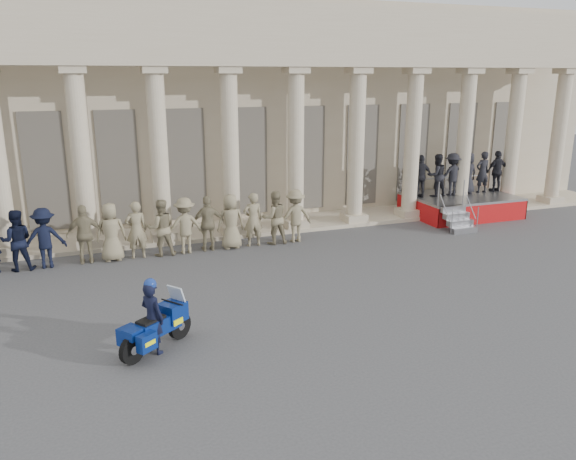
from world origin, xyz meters
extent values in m
plane|color=#3F3F42|center=(0.00, 0.00, 0.00)|extent=(90.00, 90.00, 0.00)
cube|color=tan|center=(0.00, 15.00, 4.50)|extent=(40.00, 10.00, 9.00)
cube|color=tan|center=(0.00, 8.80, 0.07)|extent=(40.00, 2.60, 0.15)
cube|color=tan|center=(0.00, 8.00, 6.79)|extent=(35.80, 1.00, 1.00)
cube|color=tan|center=(0.00, 8.00, 7.89)|extent=(35.80, 1.00, 1.20)
cube|color=tan|center=(-6.50, 8.00, 0.30)|extent=(0.90, 0.90, 0.30)
cube|color=tan|center=(-3.90, 8.00, 0.30)|extent=(0.90, 0.90, 0.30)
cylinder|color=tan|center=(-3.90, 8.00, 3.25)|extent=(0.64, 0.64, 5.60)
cube|color=tan|center=(-3.90, 8.00, 6.17)|extent=(0.85, 0.85, 0.24)
cube|color=tan|center=(-1.30, 8.00, 0.30)|extent=(0.90, 0.90, 0.30)
cylinder|color=tan|center=(-1.30, 8.00, 3.25)|extent=(0.64, 0.64, 5.60)
cube|color=tan|center=(-1.30, 8.00, 6.17)|extent=(0.85, 0.85, 0.24)
cube|color=tan|center=(1.30, 8.00, 0.30)|extent=(0.90, 0.90, 0.30)
cylinder|color=tan|center=(1.30, 8.00, 3.25)|extent=(0.64, 0.64, 5.60)
cube|color=tan|center=(1.30, 8.00, 6.17)|extent=(0.85, 0.85, 0.24)
cube|color=tan|center=(3.90, 8.00, 0.30)|extent=(0.90, 0.90, 0.30)
cylinder|color=tan|center=(3.90, 8.00, 3.25)|extent=(0.64, 0.64, 5.60)
cube|color=tan|center=(3.90, 8.00, 6.17)|extent=(0.85, 0.85, 0.24)
cube|color=tan|center=(6.50, 8.00, 0.30)|extent=(0.90, 0.90, 0.30)
cylinder|color=tan|center=(6.50, 8.00, 3.25)|extent=(0.64, 0.64, 5.60)
cube|color=tan|center=(6.50, 8.00, 6.17)|extent=(0.85, 0.85, 0.24)
cube|color=tan|center=(9.10, 8.00, 0.30)|extent=(0.90, 0.90, 0.30)
cylinder|color=tan|center=(9.10, 8.00, 3.25)|extent=(0.64, 0.64, 5.60)
cube|color=tan|center=(9.10, 8.00, 6.17)|extent=(0.85, 0.85, 0.24)
cube|color=tan|center=(11.70, 8.00, 0.30)|extent=(0.90, 0.90, 0.30)
cylinder|color=tan|center=(11.70, 8.00, 3.25)|extent=(0.64, 0.64, 5.60)
cube|color=tan|center=(11.70, 8.00, 6.17)|extent=(0.85, 0.85, 0.24)
cube|color=tan|center=(14.30, 8.00, 0.30)|extent=(0.90, 0.90, 0.30)
cylinder|color=tan|center=(14.30, 8.00, 3.25)|extent=(0.64, 0.64, 5.60)
cube|color=tan|center=(14.30, 8.00, 6.17)|extent=(0.85, 0.85, 0.24)
cube|color=tan|center=(16.90, 8.00, 0.30)|extent=(0.90, 0.90, 0.30)
cylinder|color=tan|center=(16.90, 8.00, 3.25)|extent=(0.64, 0.64, 5.60)
cube|color=tan|center=(16.90, 8.00, 6.17)|extent=(0.85, 0.85, 0.24)
cube|color=black|center=(-5.20, 10.02, 2.55)|extent=(1.30, 0.12, 4.20)
cube|color=black|center=(-2.60, 10.02, 2.55)|extent=(1.30, 0.12, 4.20)
cube|color=black|center=(0.00, 10.02, 2.55)|extent=(1.30, 0.12, 4.20)
cube|color=black|center=(2.60, 10.02, 2.55)|extent=(1.30, 0.12, 4.20)
cube|color=black|center=(5.20, 10.02, 2.55)|extent=(1.30, 0.12, 4.20)
cube|color=black|center=(7.80, 10.02, 2.55)|extent=(1.30, 0.12, 4.20)
cube|color=black|center=(10.40, 10.02, 2.55)|extent=(1.30, 0.12, 4.20)
cube|color=black|center=(13.00, 10.02, 2.55)|extent=(1.30, 0.12, 4.20)
cube|color=black|center=(15.60, 10.02, 2.55)|extent=(1.30, 0.12, 4.20)
imported|color=black|center=(-6.04, 6.49, 0.98)|extent=(0.95, 0.74, 1.96)
imported|color=black|center=(-5.23, 6.49, 0.98)|extent=(1.27, 0.73, 1.96)
imported|color=#807558|center=(-4.01, 6.49, 0.98)|extent=(1.15, 0.48, 1.96)
imported|color=#807558|center=(-3.20, 6.49, 0.98)|extent=(0.96, 0.62, 1.96)
imported|color=#807558|center=(-2.38, 6.49, 0.98)|extent=(0.72, 0.47, 1.96)
imported|color=#807558|center=(-1.57, 6.49, 0.98)|extent=(0.95, 0.74, 1.96)
imported|color=#807558|center=(-0.75, 6.49, 0.98)|extent=(1.27, 0.73, 1.96)
imported|color=#807558|center=(0.06, 6.49, 0.98)|extent=(1.15, 0.48, 1.96)
imported|color=#807558|center=(0.88, 6.49, 0.98)|extent=(0.96, 0.62, 1.96)
imported|color=#807558|center=(1.69, 6.49, 0.98)|extent=(0.72, 0.47, 1.96)
imported|color=#807558|center=(2.51, 6.49, 0.98)|extent=(0.95, 0.74, 1.96)
imported|color=#807558|center=(3.32, 6.49, 0.98)|extent=(1.27, 0.73, 1.96)
cube|color=gray|center=(11.61, 7.81, 0.86)|extent=(4.48, 3.20, 0.10)
cube|color=#A30D0E|center=(11.61, 6.23, 0.40)|extent=(4.48, 0.04, 0.81)
cube|color=#A30D0E|center=(9.40, 7.81, 0.40)|extent=(0.04, 3.20, 0.81)
cube|color=#A30D0E|center=(13.83, 7.81, 0.40)|extent=(0.04, 3.20, 0.81)
cube|color=gray|center=(9.98, 5.31, 0.11)|extent=(1.10, 0.28, 0.23)
cube|color=gray|center=(9.98, 5.59, 0.34)|extent=(1.10, 0.28, 0.23)
cube|color=gray|center=(9.98, 5.87, 0.57)|extent=(1.10, 0.28, 0.23)
cube|color=gray|center=(9.98, 6.15, 0.79)|extent=(1.10, 0.28, 0.23)
cylinder|color=gray|center=(11.61, 9.36, 1.41)|extent=(4.48, 0.04, 0.04)
imported|color=black|center=(9.61, 8.01, 1.82)|extent=(1.08, 0.45, 1.84)
imported|color=black|center=(10.41, 8.01, 1.82)|extent=(0.89, 0.70, 1.84)
imported|color=black|center=(11.21, 8.01, 1.82)|extent=(1.19, 0.68, 1.84)
imported|color=black|center=(12.01, 8.01, 1.82)|extent=(0.90, 0.58, 1.84)
imported|color=black|center=(12.81, 8.01, 1.82)|extent=(0.67, 0.44, 1.84)
imported|color=black|center=(13.61, 8.01, 1.82)|extent=(1.08, 0.45, 1.84)
cylinder|color=black|center=(-2.06, -0.06, 0.32)|extent=(0.59, 0.49, 0.63)
cylinder|color=black|center=(-3.21, -0.92, 0.32)|extent=(0.59, 0.49, 0.63)
cube|color=navy|center=(-2.60, -0.46, 0.59)|extent=(1.12, 0.98, 0.36)
cube|color=navy|center=(-2.21, -0.17, 0.75)|extent=(0.72, 0.72, 0.43)
cube|color=silver|center=(-2.21, -0.17, 0.53)|extent=(0.34, 0.36, 0.12)
cube|color=#B2BFCC|center=(-2.08, -0.08, 1.07)|extent=(0.42, 0.47, 0.51)
cube|color=black|center=(-2.75, -0.58, 0.79)|extent=(0.69, 0.63, 0.10)
cube|color=navy|center=(-3.17, -0.89, 0.67)|extent=(0.46, 0.46, 0.21)
cube|color=navy|center=(-2.91, -1.08, 0.53)|extent=(0.47, 0.43, 0.38)
cube|color=#EDF40C|center=(-2.91, -1.08, 0.53)|extent=(0.37, 0.36, 0.10)
cube|color=navy|center=(-3.28, -0.59, 0.53)|extent=(0.47, 0.43, 0.38)
cube|color=#EDF40C|center=(-3.28, -0.59, 0.53)|extent=(0.37, 0.36, 0.10)
cylinder|color=silver|center=(-3.12, -0.56, 0.29)|extent=(0.52, 0.42, 0.10)
cylinder|color=black|center=(-2.21, -0.17, 0.98)|extent=(0.43, 0.56, 0.03)
imported|color=black|center=(-2.71, -0.55, 0.83)|extent=(0.68, 0.72, 1.66)
sphere|color=navy|center=(-2.71, -0.55, 1.61)|extent=(0.28, 0.28, 0.28)
camera|label=1|loc=(-3.79, -12.29, 5.99)|focal=35.00mm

